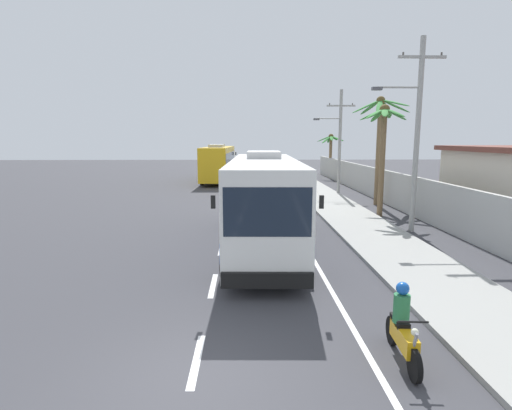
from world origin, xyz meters
The scene contains 13 objects.
ground_plane centered at (0.00, 0.00, 0.00)m, with size 160.00×160.00×0.00m, color #3A3A3F.
sidewalk_kerb centered at (6.80, 10.00, 0.07)m, with size 3.20×90.00×0.14m, color #999993.
lane_markings centered at (2.23, 14.31, 0.00)m, with size 3.62×71.00×0.01m.
boundary_wall centered at (10.60, 14.00, 1.13)m, with size 0.24×60.00×2.25m, color #B2B2AD.
coach_bus_foreground centered at (1.74, 9.37, 1.99)m, with size 3.21×11.62×3.83m.
coach_bus_far_lane centered at (-1.80, 35.12, 2.00)m, with size 3.27×12.24×3.84m.
motorcycle_beside_bus centered at (4.42, 17.64, 0.64)m, with size 0.56×1.96×1.57m.
motorcycle_trailing centered at (4.07, 0.60, 0.64)m, with size 0.56×1.96×1.56m.
utility_pole_mid centered at (8.79, 11.72, 4.75)m, with size 3.27×0.24×8.85m.
utility_pole_far centered at (8.31, 24.86, 4.35)m, with size 3.21×0.24×8.12m.
palm_nearest centered at (8.61, 15.55, 4.40)m, with size 2.66×2.66×6.23m.
palm_second centered at (10.69, 38.91, 3.56)m, with size 3.17×3.15×4.96m.
palm_third centered at (9.77, 19.60, 5.10)m, with size 3.90×3.66×7.09m.
Camera 1 is at (0.99, -6.73, 4.34)m, focal length 28.15 mm.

